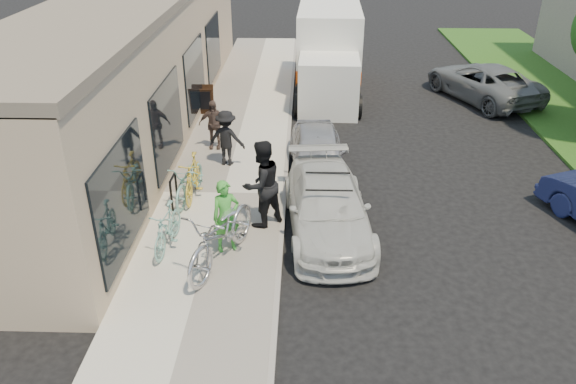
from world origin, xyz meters
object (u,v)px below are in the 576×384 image
object	(u,v)px
moving_truck	(329,56)
bystander_b	(213,125)
sedan_white	(327,207)
man_standing	(262,184)
woman_rider	(226,216)
bystander_a	(227,138)
tandem_bike	(222,234)
cruiser_bike_a	(167,228)
sedan_silver	(317,152)
cruiser_bike_b	(190,180)
bike_rack	(173,188)
cruiser_bike_c	(193,177)
far_car_gray	(483,82)
sandwich_board	(205,100)

from	to	relation	value
moving_truck	bystander_b	world-z (taller)	moving_truck
sedan_white	man_standing	size ratio (longest dim) A/B	2.22
moving_truck	woman_rider	size ratio (longest dim) A/B	3.93
moving_truck	bystander_a	world-z (taller)	moving_truck
tandem_bike	cruiser_bike_a	bearing A→B (deg)	177.64
sedan_silver	bystander_a	size ratio (longest dim) A/B	2.34
tandem_bike	cruiser_bike_b	size ratio (longest dim) A/B	1.36
man_standing	cruiser_bike_b	xyz separation A→B (m)	(-1.85, 1.14, -0.51)
man_standing	cruiser_bike_a	distance (m)	2.25
bike_rack	sedan_silver	bearing A→B (deg)	32.95
bike_rack	tandem_bike	bearing A→B (deg)	-57.41
sedan_white	cruiser_bike_a	xyz separation A→B (m)	(-3.38, -1.01, 0.00)
bystander_a	tandem_bike	bearing A→B (deg)	108.74
sedan_silver	man_standing	xyz separation A→B (m)	(-1.28, -3.00, 0.54)
man_standing	bystander_b	distance (m)	4.61
sedan_silver	bystander_a	world-z (taller)	bystander_a
man_standing	cruiser_bike_c	bearing A→B (deg)	-77.62
sedan_silver	woman_rider	xyz separation A→B (m)	(-1.95, -4.06, 0.33)
bike_rack	cruiser_bike_a	xyz separation A→B (m)	(0.25, -1.81, 0.01)
moving_truck	far_car_gray	distance (m)	5.79
man_standing	bystander_a	world-z (taller)	man_standing
sandwich_board	sedan_white	bearing A→B (deg)	-64.05
bystander_a	bike_rack	bearing A→B (deg)	80.30
moving_truck	far_car_gray	world-z (taller)	moving_truck
bike_rack	cruiser_bike_a	size ratio (longest dim) A/B	0.49
cruiser_bike_a	bystander_b	xyz separation A→B (m)	(0.20, 5.31, 0.24)
tandem_bike	cruiser_bike_a	size ratio (longest dim) A/B	1.60
far_car_gray	cruiser_bike_c	distance (m)	12.37
far_car_gray	cruiser_bike_a	size ratio (longest dim) A/B	2.99
bike_rack	man_standing	distance (m)	2.36
sedan_silver	moving_truck	size ratio (longest dim) A/B	0.58
cruiser_bike_a	far_car_gray	bearing A→B (deg)	54.48
moving_truck	bystander_a	bearing A→B (deg)	-111.11
bike_rack	tandem_bike	distance (m)	2.77
sandwich_board	tandem_bike	size ratio (longest dim) A/B	0.36
bike_rack	cruiser_bike_b	bearing A→B (deg)	50.23
sandwich_board	cruiser_bike_a	distance (m)	8.23
moving_truck	man_standing	distance (m)	10.43
bike_rack	cruiser_bike_b	distance (m)	0.50
bystander_a	cruiser_bike_c	bearing A→B (deg)	84.98
far_car_gray	cruiser_bike_c	world-z (taller)	far_car_gray
sedan_white	sedan_silver	xyz separation A→B (m)	(-0.18, 3.04, -0.01)
cruiser_bike_a	bystander_b	world-z (taller)	bystander_b
far_car_gray	man_standing	distance (m)	12.06
man_standing	cruiser_bike_a	world-z (taller)	man_standing
man_standing	moving_truck	bearing A→B (deg)	-142.43
sedan_silver	cruiser_bike_c	xyz separation A→B (m)	(-3.07, -1.74, 0.05)
sedan_white	moving_truck	size ratio (longest dim) A/B	0.72
far_car_gray	bystander_a	world-z (taller)	bystander_a
sedan_silver	bystander_a	bearing A→B (deg)	174.14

